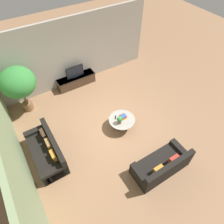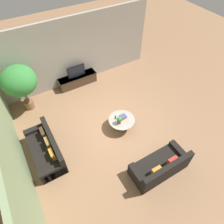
% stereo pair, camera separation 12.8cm
% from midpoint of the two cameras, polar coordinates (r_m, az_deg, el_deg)
% --- Properties ---
extents(ground_plane, '(24.00, 24.00, 0.00)m').
position_cam_midpoint_polar(ground_plane, '(7.76, -0.87, -4.07)').
color(ground_plane, '#8C6647').
extents(back_wall_stone, '(7.40, 0.12, 3.00)m').
position_cam_midpoint_polar(back_wall_stone, '(9.03, -12.23, 16.17)').
color(back_wall_stone, '#A39E93').
rests_on(back_wall_stone, ground).
extents(side_wall_left, '(0.12, 7.40, 3.00)m').
position_cam_midpoint_polar(side_wall_left, '(6.38, -28.17, -6.33)').
color(side_wall_left, gray).
rests_on(side_wall_left, ground).
extents(media_console, '(1.77, 0.50, 0.48)m').
position_cam_midpoint_polar(media_console, '(9.47, -10.56, 8.83)').
color(media_console, '#473323').
rests_on(media_console, ground).
extents(television, '(0.80, 0.13, 0.53)m').
position_cam_midpoint_polar(television, '(9.18, -10.98, 11.19)').
color(television, black).
rests_on(television, media_console).
extents(coffee_table, '(0.98, 0.98, 0.43)m').
position_cam_midpoint_polar(coffee_table, '(7.52, 2.34, -2.76)').
color(coffee_table, '#756656').
rests_on(coffee_table, ground).
extents(couch_by_wall, '(0.84, 1.97, 0.84)m').
position_cam_midpoint_polar(couch_by_wall, '(7.16, -18.57, -10.60)').
color(couch_by_wall, black).
rests_on(couch_by_wall, ground).
extents(couch_near_entry, '(1.84, 0.84, 0.84)m').
position_cam_midpoint_polar(couch_near_entry, '(6.73, 13.39, -14.67)').
color(couch_near_entry, black).
rests_on(couch_near_entry, ground).
extents(potted_palm_tall, '(1.30, 1.30, 2.00)m').
position_cam_midpoint_polar(potted_palm_tall, '(8.20, -25.69, 7.48)').
color(potted_palm_tall, brown).
rests_on(potted_palm_tall, ground).
extents(potted_plant_tabletop, '(0.20, 0.20, 0.31)m').
position_cam_midpoint_polar(potted_plant_tabletop, '(7.18, 1.66, -2.23)').
color(potted_plant_tabletop, brown).
rests_on(potted_plant_tabletop, coffee_table).
extents(book_stack, '(0.26, 0.28, 0.09)m').
position_cam_midpoint_polar(book_stack, '(7.45, 2.68, -1.33)').
color(book_stack, gold).
rests_on(book_stack, coffee_table).
extents(remote_black, '(0.13, 0.15, 0.02)m').
position_cam_midpoint_polar(remote_black, '(7.47, 0.53, -1.52)').
color(remote_black, black).
rests_on(remote_black, coffee_table).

